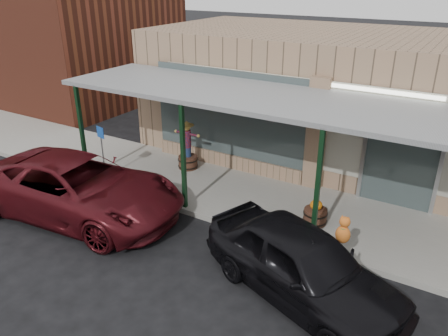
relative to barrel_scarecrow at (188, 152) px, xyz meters
The scene contains 10 objects.
ground 5.41m from the barrel_scarecrow, 53.17° to the right, with size 120.00×120.00×0.00m, color black.
sidewalk 3.34m from the barrel_scarecrow, 12.15° to the right, with size 40.00×3.20×0.15m, color gray.
storefront 5.22m from the barrel_scarecrow, 50.30° to the left, with size 12.00×6.25×4.20m.
awning 4.03m from the barrel_scarecrow, 12.80° to the right, with size 12.00×3.00×3.04m.
block_buildings_near 7.80m from the barrel_scarecrow, 43.23° to the left, with size 61.00×8.00×8.00m.
barrel_scarecrow is the anchor object (origin of this frame).
barrel_pumpkin 4.86m from the barrel_scarecrow, 13.73° to the right, with size 0.70×0.70×0.68m.
handicap_sign 2.65m from the barrel_scarecrow, 133.35° to the right, with size 0.33×0.10×1.63m.
parked_sedan 6.51m from the barrel_scarecrow, 34.73° to the right, with size 4.72×3.18×1.53m.
car_maroon 3.80m from the barrel_scarecrow, 103.53° to the right, with size 2.63×5.71×1.59m, color #4F0F16.
Camera 1 is at (4.41, -6.19, 5.93)m, focal length 35.00 mm.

